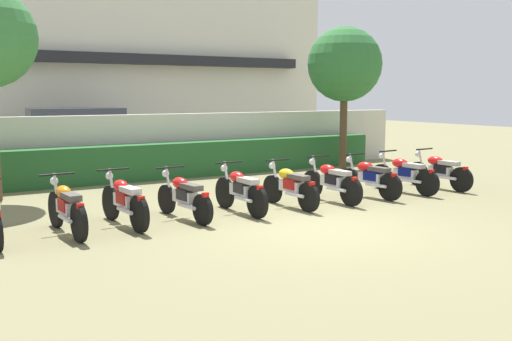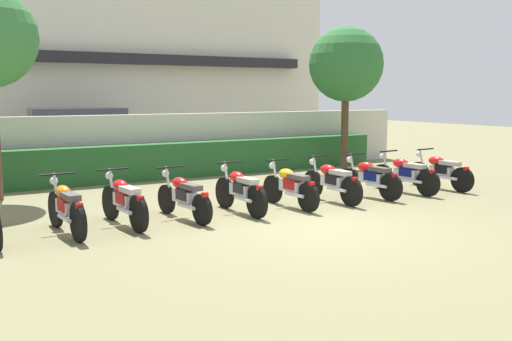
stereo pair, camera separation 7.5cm
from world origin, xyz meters
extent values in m
plane|color=olive|center=(0.00, 0.00, 0.00)|extent=(60.00, 60.00, 0.00)
cube|color=beige|center=(0.00, 15.25, 3.20)|extent=(18.21, 6.00, 6.40)
cube|color=black|center=(0.00, 12.00, 3.52)|extent=(15.30, 0.50, 0.36)
cube|color=beige|center=(0.00, 7.67, 0.87)|extent=(17.30, 0.30, 1.74)
cube|color=#235628|center=(0.00, 6.97, 0.48)|extent=(13.84, 0.70, 0.97)
cube|color=silver|center=(-1.46, 9.96, 0.74)|extent=(4.63, 2.19, 1.00)
cube|color=#2D333D|center=(-1.66, 9.98, 1.57)|extent=(2.82, 1.90, 0.65)
cylinder|color=black|center=(0.18, 10.76, 0.34)|extent=(0.69, 0.27, 0.68)
cylinder|color=black|center=(0.04, 8.92, 0.34)|extent=(0.69, 0.27, 0.68)
cylinder|color=black|center=(-2.96, 11.00, 0.34)|extent=(0.69, 0.27, 0.68)
cylinder|color=black|center=(-3.11, 9.16, 0.34)|extent=(0.69, 0.27, 0.68)
cylinder|color=#4C3823|center=(5.50, 6.06, 1.21)|extent=(0.23, 0.23, 2.41)
sphere|color=#2D6B33|center=(5.50, 6.06, 3.21)|extent=(2.27, 2.27, 2.27)
cylinder|color=black|center=(-3.92, 2.39, 0.31)|extent=(0.13, 0.63, 0.63)
cylinder|color=black|center=(-3.84, 1.14, 0.31)|extent=(0.13, 0.63, 0.63)
cube|color=silver|center=(-3.87, 1.71, 0.46)|extent=(0.24, 0.61, 0.22)
ellipsoid|color=orange|center=(-3.89, 1.88, 0.69)|extent=(0.25, 0.45, 0.22)
cube|color=#4C4742|center=(-3.86, 1.48, 0.67)|extent=(0.24, 0.53, 0.10)
cube|color=red|center=(-3.83, 1.04, 0.59)|extent=(0.11, 0.09, 0.08)
cylinder|color=silver|center=(-3.92, 2.30, 0.63)|extent=(0.07, 0.23, 0.65)
cylinder|color=black|center=(-3.91, 2.21, 0.95)|extent=(0.60, 0.08, 0.04)
sphere|color=silver|center=(-3.92, 2.41, 0.81)|extent=(0.14, 0.14, 0.14)
cylinder|color=silver|center=(-3.98, 1.46, 0.33)|extent=(0.11, 0.55, 0.07)
cube|color=#A51414|center=(-3.87, 1.66, 0.51)|extent=(0.26, 0.38, 0.20)
cylinder|color=black|center=(-2.92, 2.50, 0.32)|extent=(0.14, 0.64, 0.64)
cylinder|color=black|center=(-2.81, 1.25, 0.32)|extent=(0.14, 0.64, 0.64)
cube|color=silver|center=(-2.86, 1.83, 0.47)|extent=(0.25, 0.61, 0.22)
ellipsoid|color=red|center=(-2.87, 2.00, 0.70)|extent=(0.26, 0.46, 0.22)
cube|color=beige|center=(-2.84, 1.60, 0.68)|extent=(0.24, 0.53, 0.10)
cube|color=red|center=(-2.80, 1.15, 0.60)|extent=(0.11, 0.09, 0.08)
cylinder|color=silver|center=(-2.91, 2.41, 0.64)|extent=(0.07, 0.23, 0.65)
cylinder|color=black|center=(-2.90, 2.32, 0.96)|extent=(0.60, 0.09, 0.04)
sphere|color=silver|center=(-2.92, 2.52, 0.82)|extent=(0.14, 0.14, 0.14)
cylinder|color=silver|center=(-2.96, 1.57, 0.34)|extent=(0.12, 0.55, 0.07)
cube|color=#A51414|center=(-2.86, 1.78, 0.52)|extent=(0.27, 0.38, 0.20)
cylinder|color=black|center=(-1.81, 2.51, 0.28)|extent=(0.15, 0.57, 0.56)
cylinder|color=black|center=(-1.66, 1.20, 0.28)|extent=(0.15, 0.57, 0.56)
cube|color=silver|center=(-1.73, 1.81, 0.43)|extent=(0.27, 0.62, 0.22)
ellipsoid|color=red|center=(-1.75, 1.97, 0.66)|extent=(0.27, 0.46, 0.22)
cube|color=#4C4742|center=(-1.70, 1.58, 0.64)|extent=(0.26, 0.54, 0.10)
cube|color=red|center=(-1.65, 1.10, 0.56)|extent=(0.11, 0.09, 0.08)
cylinder|color=silver|center=(-1.80, 2.42, 0.60)|extent=(0.08, 0.23, 0.65)
cylinder|color=black|center=(-1.79, 2.33, 0.92)|extent=(0.60, 0.10, 0.04)
sphere|color=silver|center=(-1.81, 2.53, 0.78)|extent=(0.14, 0.14, 0.14)
cylinder|color=silver|center=(-1.82, 1.54, 0.30)|extent=(0.13, 0.55, 0.07)
cube|color=black|center=(-1.72, 1.76, 0.48)|extent=(0.28, 0.38, 0.20)
cylinder|color=black|center=(-0.59, 2.40, 0.31)|extent=(0.11, 0.63, 0.63)
cylinder|color=black|center=(-0.54, 1.19, 0.31)|extent=(0.11, 0.63, 0.63)
cube|color=silver|center=(-0.56, 1.75, 0.46)|extent=(0.22, 0.61, 0.22)
ellipsoid|color=red|center=(-0.57, 1.92, 0.69)|extent=(0.24, 0.45, 0.22)
cube|color=#B2ADA3|center=(-0.55, 1.52, 0.67)|extent=(0.22, 0.53, 0.10)
cube|color=red|center=(-0.54, 1.09, 0.59)|extent=(0.10, 0.08, 0.08)
cylinder|color=silver|center=(-0.58, 2.31, 0.63)|extent=(0.06, 0.23, 0.65)
cylinder|color=black|center=(-0.58, 2.22, 0.95)|extent=(0.60, 0.06, 0.04)
sphere|color=silver|center=(-0.59, 2.42, 0.81)|extent=(0.14, 0.14, 0.14)
cylinder|color=silver|center=(-0.67, 1.49, 0.33)|extent=(0.09, 0.55, 0.07)
cube|color=black|center=(-0.56, 1.70, 0.51)|extent=(0.25, 0.37, 0.20)
cylinder|color=black|center=(0.56, 2.38, 0.30)|extent=(0.12, 0.60, 0.59)
cylinder|color=black|center=(0.63, 1.18, 0.30)|extent=(0.12, 0.60, 0.59)
cube|color=silver|center=(0.60, 1.73, 0.45)|extent=(0.23, 0.61, 0.22)
ellipsoid|color=yellow|center=(0.59, 1.90, 0.68)|extent=(0.24, 0.45, 0.22)
cube|color=#4C4742|center=(0.61, 1.50, 0.66)|extent=(0.23, 0.53, 0.10)
cube|color=red|center=(0.63, 1.08, 0.58)|extent=(0.10, 0.09, 0.08)
cylinder|color=silver|center=(0.56, 2.29, 0.62)|extent=(0.06, 0.23, 0.65)
cylinder|color=black|center=(0.57, 2.20, 0.94)|extent=(0.60, 0.07, 0.04)
sphere|color=silver|center=(0.56, 2.40, 0.80)|extent=(0.14, 0.14, 0.14)
cylinder|color=silver|center=(0.49, 1.47, 0.32)|extent=(0.10, 0.55, 0.07)
cube|color=#A51414|center=(0.60, 1.68, 0.50)|extent=(0.26, 0.37, 0.20)
cylinder|color=black|center=(1.67, 2.46, 0.31)|extent=(0.12, 0.62, 0.61)
cylinder|color=black|center=(1.73, 1.20, 0.31)|extent=(0.12, 0.62, 0.61)
cube|color=silver|center=(1.70, 1.78, 0.46)|extent=(0.23, 0.61, 0.22)
ellipsoid|color=red|center=(1.69, 1.95, 0.69)|extent=(0.24, 0.45, 0.22)
cube|color=#B2ADA3|center=(1.71, 1.55, 0.67)|extent=(0.22, 0.53, 0.10)
cube|color=red|center=(1.73, 1.10, 0.59)|extent=(0.10, 0.08, 0.08)
cylinder|color=silver|center=(1.67, 2.37, 0.63)|extent=(0.06, 0.23, 0.65)
cylinder|color=black|center=(1.68, 2.28, 0.95)|extent=(0.60, 0.06, 0.04)
sphere|color=silver|center=(1.67, 2.48, 0.81)|extent=(0.14, 0.14, 0.14)
cylinder|color=silver|center=(1.59, 1.52, 0.33)|extent=(0.10, 0.55, 0.07)
cube|color=black|center=(1.70, 1.73, 0.51)|extent=(0.26, 0.37, 0.20)
cylinder|color=black|center=(2.70, 2.42, 0.30)|extent=(0.16, 0.61, 0.60)
cylinder|color=black|center=(2.85, 1.23, 0.30)|extent=(0.16, 0.61, 0.60)
cube|color=silver|center=(2.78, 1.78, 0.45)|extent=(0.27, 0.62, 0.22)
ellipsoid|color=red|center=(2.76, 1.95, 0.68)|extent=(0.27, 0.46, 0.22)
cube|color=#4C4742|center=(2.81, 1.55, 0.66)|extent=(0.26, 0.54, 0.10)
cube|color=red|center=(2.86, 1.13, 0.58)|extent=(0.11, 0.09, 0.08)
cylinder|color=silver|center=(2.72, 2.33, 0.62)|extent=(0.08, 0.23, 0.65)
cylinder|color=black|center=(2.73, 2.24, 0.94)|extent=(0.60, 0.11, 0.04)
sphere|color=silver|center=(2.70, 2.44, 0.80)|extent=(0.14, 0.14, 0.14)
cylinder|color=silver|center=(2.70, 1.51, 0.32)|extent=(0.14, 0.55, 0.07)
cube|color=navy|center=(2.79, 1.73, 0.50)|extent=(0.28, 0.39, 0.20)
cylinder|color=black|center=(3.84, 2.55, 0.30)|extent=(0.15, 0.62, 0.61)
cylinder|color=black|center=(3.98, 1.22, 0.30)|extent=(0.15, 0.62, 0.61)
cube|color=silver|center=(3.91, 1.83, 0.45)|extent=(0.26, 0.62, 0.22)
ellipsoid|color=red|center=(3.89, 2.00, 0.68)|extent=(0.27, 0.46, 0.22)
cube|color=#B2ADA3|center=(3.94, 1.61, 0.66)|extent=(0.25, 0.54, 0.10)
cube|color=red|center=(3.99, 1.12, 0.58)|extent=(0.11, 0.09, 0.08)
cylinder|color=silver|center=(3.85, 2.46, 0.62)|extent=(0.07, 0.23, 0.65)
cylinder|color=black|center=(3.85, 2.37, 0.94)|extent=(0.60, 0.10, 0.04)
sphere|color=silver|center=(3.83, 2.57, 0.80)|extent=(0.14, 0.14, 0.14)
cylinder|color=silver|center=(3.82, 1.57, 0.32)|extent=(0.13, 0.55, 0.07)
cube|color=navy|center=(3.92, 1.78, 0.50)|extent=(0.28, 0.38, 0.20)
cylinder|color=black|center=(5.01, 2.48, 0.30)|extent=(0.13, 0.61, 0.60)
cylinder|color=black|center=(5.09, 1.19, 0.30)|extent=(0.13, 0.61, 0.60)
cube|color=silver|center=(5.05, 1.79, 0.45)|extent=(0.24, 0.61, 0.22)
ellipsoid|color=red|center=(5.04, 1.96, 0.68)|extent=(0.25, 0.45, 0.22)
cube|color=#B2ADA3|center=(5.07, 1.56, 0.66)|extent=(0.23, 0.53, 0.10)
cube|color=red|center=(5.10, 1.09, 0.58)|extent=(0.11, 0.09, 0.08)
cylinder|color=silver|center=(5.01, 2.39, 0.62)|extent=(0.06, 0.23, 0.65)
cylinder|color=black|center=(5.02, 2.30, 0.94)|extent=(0.60, 0.08, 0.04)
sphere|color=silver|center=(5.00, 2.50, 0.80)|extent=(0.14, 0.14, 0.14)
cylinder|color=silver|center=(4.95, 1.53, 0.32)|extent=(0.11, 0.55, 0.07)
cube|color=black|center=(5.06, 1.74, 0.50)|extent=(0.26, 0.37, 0.20)
camera|label=1|loc=(-6.02, -7.90, 2.32)|focal=40.68mm
camera|label=2|loc=(-5.96, -7.94, 2.32)|focal=40.68mm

